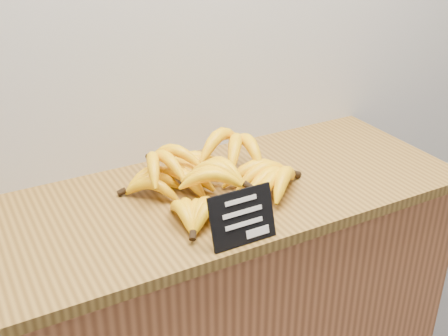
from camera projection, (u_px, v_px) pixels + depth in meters
counter at (216, 329)px, 1.70m from camera, size 1.34×0.50×0.90m
counter_top at (215, 196)px, 1.48m from camera, size 1.34×0.54×0.03m
chalkboard_sign at (243, 217)px, 1.25m from camera, size 0.16×0.04×0.12m
banana_pile at (212, 174)px, 1.45m from camera, size 0.47×0.40×0.12m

